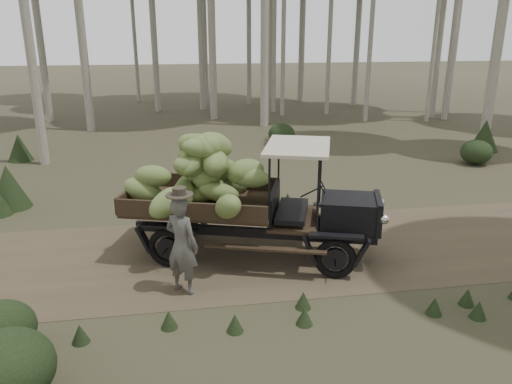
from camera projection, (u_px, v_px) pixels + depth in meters
The scene contains 5 objects.
ground at pixel (316, 249), 10.52m from camera, with size 120.00×120.00×0.00m, color #473D2B.
dirt_track at pixel (316, 249), 10.52m from camera, with size 70.00×4.00×0.01m, color brown.
banana_truck at pixel (224, 182), 9.93m from camera, with size 5.30×3.17×2.62m.
farmer at pixel (182, 244), 8.55m from camera, with size 0.77×0.74×1.92m.
undergrowth at pixel (376, 233), 10.02m from camera, with size 24.76×21.00×1.39m.
Camera 1 is at (-2.82, -9.29, 4.41)m, focal length 35.00 mm.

